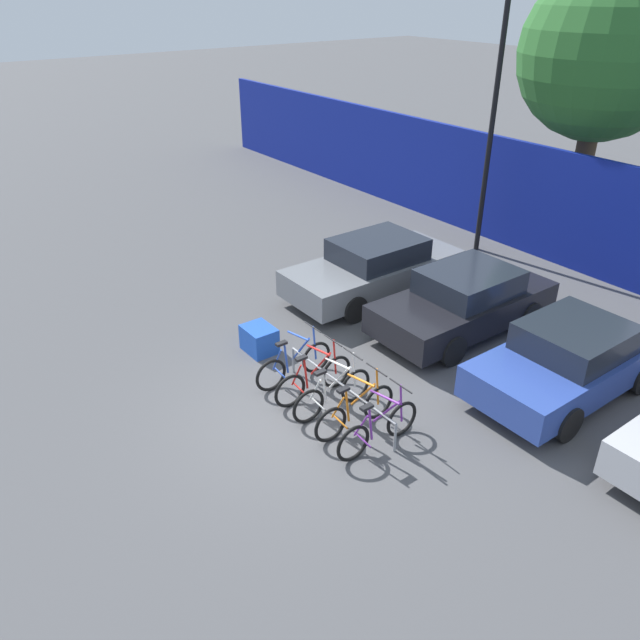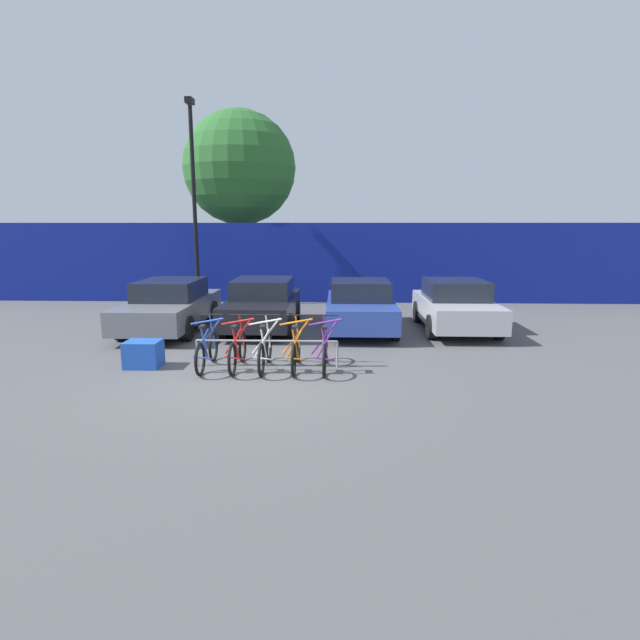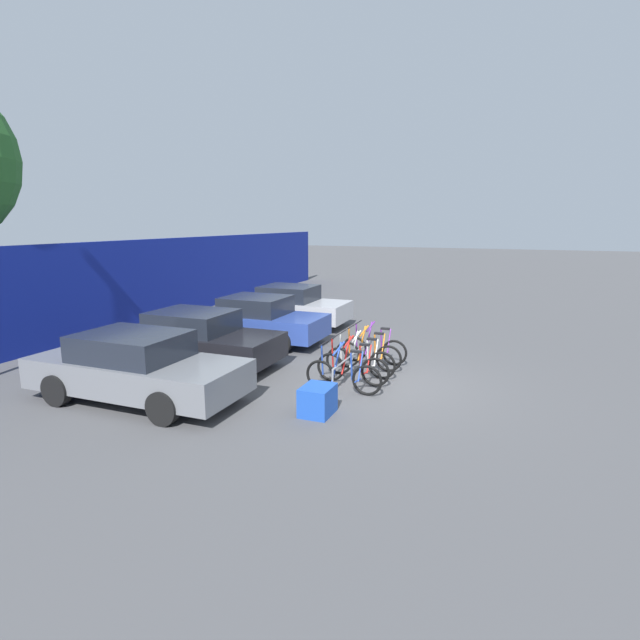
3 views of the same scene
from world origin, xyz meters
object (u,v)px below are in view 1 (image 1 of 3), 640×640
object	(u,v)px
bicycle_white	(333,393)
cargo_crate	(259,339)
bicycle_red	(314,379)
car_grey	(374,267)
bike_rack	(340,386)
car_blue	(568,360)
bicycle_blue	(294,364)
bicycle_purple	(378,429)
bicycle_orange	(355,411)
car_black	(464,301)
lamp_post	(494,107)
tree_behind_hoarding	(605,54)

from	to	relation	value
bicycle_white	cargo_crate	bearing A→B (deg)	178.94
bicycle_red	car_grey	size ratio (longest dim) A/B	0.38
bike_rack	bicycle_red	size ratio (longest dim) A/B	1.73
car_blue	cargo_crate	size ratio (longest dim) A/B	5.64
bicycle_white	car_grey	bearing A→B (deg)	130.44
bicycle_blue	bicycle_red	bearing A→B (deg)	-0.41
bicycle_purple	cargo_crate	xyz separation A→B (m)	(-3.75, 0.04, -0.10)
bike_rack	bicycle_white	size ratio (longest dim) A/B	1.73
bicycle_orange	bicycle_purple	xyz separation A→B (m)	(0.59, 0.00, 0.00)
bicycle_white	car_grey	distance (m)	4.92
bicycle_blue	bicycle_purple	xyz separation A→B (m)	(2.41, 0.00, 0.00)
car_blue	cargo_crate	world-z (taller)	car_blue
bicycle_orange	car_blue	world-z (taller)	car_blue
bike_rack	bicycle_purple	bearing A→B (deg)	-7.02
bicycle_purple	bicycle_blue	bearing A→B (deg)	179.85
cargo_crate	bike_rack	bearing A→B (deg)	2.35
bike_rack	bicycle_blue	distance (m)	1.22
bicycle_red	cargo_crate	xyz separation A→B (m)	(-1.97, 0.04, -0.10)
car_grey	car_blue	xyz separation A→B (m)	(5.27, 0.10, -0.00)
bicycle_blue	cargo_crate	bearing A→B (deg)	177.69
bicycle_red	bicycle_white	size ratio (longest dim) A/B	1.00
bicycle_purple	car_black	world-z (taller)	car_black
car_grey	car_black	size ratio (longest dim) A/B	1.06
bicycle_blue	car_grey	world-z (taller)	car_grey
bicycle_white	bicycle_purple	size ratio (longest dim) A/B	1.00
bike_rack	lamp_post	bearing A→B (deg)	114.70
bicycle_red	tree_behind_hoarding	bearing A→B (deg)	99.56
bike_rack	bicycle_blue	size ratio (longest dim) A/B	1.73
bicycle_blue	bicycle_purple	size ratio (longest dim) A/B	1.00
bicycle_blue	cargo_crate	size ratio (longest dim) A/B	2.44
bicycle_white	bicycle_orange	size ratio (longest dim) A/B	1.00
bicycle_orange	car_grey	distance (m)	5.34
bicycle_blue	car_blue	xyz separation A→B (m)	(3.28, 3.83, 0.31)
car_black	bike_rack	bearing A→B (deg)	-80.40
bicycle_purple	bicycle_orange	bearing A→B (deg)	179.85
bicycle_white	lamp_post	size ratio (longest dim) A/B	0.24
bicycle_red	car_black	bearing A→B (deg)	90.74
bike_rack	car_blue	size ratio (longest dim) A/B	0.75
cargo_crate	car_grey	bearing A→B (deg)	100.03
car_black	car_blue	bearing A→B (deg)	-5.61
car_grey	bicycle_red	bearing A→B (deg)	-54.90
bicycle_white	bicycle_purple	distance (m)	1.22
car_black	car_blue	world-z (taller)	same
bike_rack	cargo_crate	distance (m)	2.56
car_black	cargo_crate	bearing A→B (deg)	-114.84
bike_rack	bicycle_white	xyz separation A→B (m)	(-0.01, -0.15, -0.10)
car_grey	car_blue	distance (m)	5.27
bicycle_purple	cargo_crate	world-z (taller)	bicycle_purple
lamp_post	tree_behind_hoarding	world-z (taller)	tree_behind_hoarding
bike_rack	tree_behind_hoarding	xyz separation A→B (m)	(-2.50, 10.62, 4.62)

